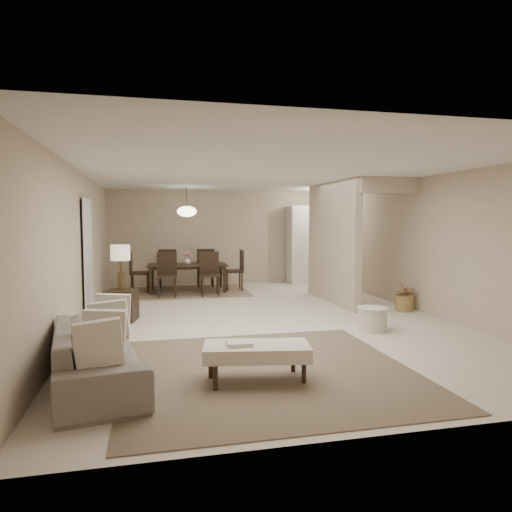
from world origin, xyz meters
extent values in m
plane|color=beige|center=(0.00, 0.00, 0.00)|extent=(9.00, 9.00, 0.00)
plane|color=white|center=(0.00, 0.00, 2.50)|extent=(9.00, 9.00, 0.00)
plane|color=tan|center=(0.00, 4.50, 1.25)|extent=(6.00, 0.00, 6.00)
plane|color=tan|center=(-3.00, 0.00, 1.25)|extent=(0.00, 9.00, 9.00)
plane|color=tan|center=(3.00, 0.00, 1.25)|extent=(0.00, 9.00, 9.00)
cube|color=tan|center=(1.80, 1.25, 1.25)|extent=(0.15, 2.50, 2.50)
cube|color=black|center=(-2.97, 0.60, 1.02)|extent=(0.04, 0.90, 2.04)
cube|color=silver|center=(2.35, 4.15, 1.05)|extent=(1.20, 0.55, 2.10)
cylinder|color=white|center=(2.30, 3.20, 2.46)|extent=(0.44, 0.44, 0.05)
cube|color=brown|center=(-0.63, -2.79, 0.01)|extent=(3.20, 3.20, 0.01)
imported|color=slate|center=(-2.45, -2.79, 0.31)|extent=(2.19, 1.14, 0.61)
cube|color=beige|center=(-0.83, -3.09, 0.32)|extent=(1.18, 0.69, 0.15)
cylinder|color=black|center=(-1.29, -3.27, 0.12)|extent=(0.05, 0.05, 0.25)
cylinder|color=black|center=(-0.36, -3.27, 0.12)|extent=(0.05, 0.05, 0.25)
cylinder|color=black|center=(-1.29, -2.90, 0.12)|extent=(0.05, 0.05, 0.25)
cylinder|color=black|center=(-0.36, -2.90, 0.12)|extent=(0.05, 0.05, 0.25)
cube|color=black|center=(-2.40, 0.30, 0.27)|extent=(0.58, 0.58, 0.53)
cylinder|color=#47351E|center=(-2.40, 0.30, 0.68)|extent=(0.12, 0.12, 0.30)
cylinder|color=#47351E|center=(-2.40, 0.30, 0.96)|extent=(0.03, 0.03, 0.26)
cylinder|color=beige|center=(-2.40, 0.30, 1.16)|extent=(0.32, 0.32, 0.26)
cylinder|color=beige|center=(1.41, -1.32, 0.18)|extent=(0.47, 0.47, 0.36)
cylinder|color=olive|center=(2.75, 0.00, 0.15)|extent=(0.41, 0.41, 0.29)
cube|color=#886E54|center=(-1.06, 3.26, 0.01)|extent=(2.80, 2.10, 0.01)
imported|color=black|center=(-1.06, 3.26, 0.33)|extent=(1.92, 1.13, 0.66)
imported|color=white|center=(-1.06, 3.26, 0.74)|extent=(0.21, 0.21, 0.17)
cube|color=yellow|center=(2.32, 2.67, 0.01)|extent=(1.12, 0.84, 0.01)
cylinder|color=#47351E|center=(-1.06, 3.26, 2.25)|extent=(0.02, 0.02, 0.50)
ellipsoid|color=#FFEAC6|center=(-1.06, 3.26, 1.92)|extent=(0.46, 0.46, 0.25)
camera|label=1|loc=(-1.88, -7.67, 1.69)|focal=32.00mm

